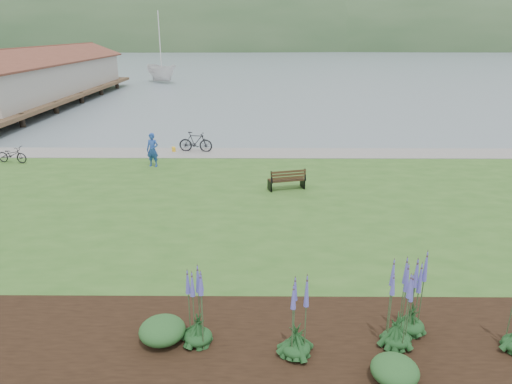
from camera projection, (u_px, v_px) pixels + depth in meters
ground at (229, 205)px, 18.98m from camera, size 600.00×600.00×0.00m
lawn at (226, 219)px, 17.03m from camera, size 34.00×20.00×0.40m
shoreline_path at (237, 153)px, 25.34m from camera, size 34.00×2.20×0.03m
garden_bed at (342, 355)px, 9.58m from camera, size 24.00×4.40×0.04m
far_hillside at (307, 49)px, 178.99m from camera, size 580.00×80.00×38.00m
pier_pavilion at (41, 76)px, 44.17m from camera, size 8.00×36.00×5.40m
park_bench at (287, 179)px, 19.40m from camera, size 1.64×1.00×0.95m
person at (152, 147)px, 22.61m from camera, size 0.81×0.64×1.98m
bicycle_a at (12, 155)px, 23.41m from camera, size 0.87×1.72×0.86m
bicycle_b at (196, 142)px, 25.45m from camera, size 0.77×1.94×1.14m
sailboat at (163, 82)px, 63.36m from camera, size 15.98×16.01×29.74m
pannier at (174, 149)px, 25.61m from camera, size 0.25×0.30×0.27m
echium_0 at (297, 324)px, 9.33m from camera, size 0.62×0.62×2.01m
echium_1 at (414, 294)px, 9.97m from camera, size 0.62×0.62×2.24m
echium_4 at (197, 305)px, 9.62m from camera, size 0.62×0.62×2.20m
echium_5 at (400, 307)px, 9.54m from camera, size 0.62×0.62×2.22m
shrub_0 at (162, 330)px, 9.93m from camera, size 1.01×1.01×0.51m
shrub_1 at (395, 370)px, 8.79m from camera, size 0.93×0.93×0.47m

